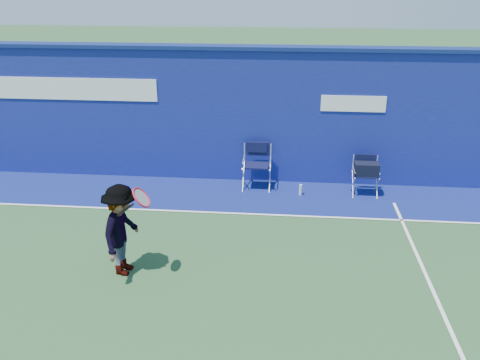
# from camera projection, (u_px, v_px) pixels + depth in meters

# --- Properties ---
(ground) EXTENTS (80.00, 80.00, 0.00)m
(ground) POSITION_uv_depth(u_px,v_px,m) (133.00, 306.00, 7.48)
(ground) COLOR #2A4F2A
(ground) RESTS_ON ground
(stadium_wall) EXTENTS (24.00, 0.50, 3.08)m
(stadium_wall) POSITION_uv_depth(u_px,v_px,m) (192.00, 113.00, 11.67)
(stadium_wall) COLOR navy
(stadium_wall) RESTS_ON ground
(out_of_bounds_strip) EXTENTS (24.00, 1.80, 0.01)m
(out_of_bounds_strip) POSITION_uv_depth(u_px,v_px,m) (186.00, 194.00, 11.25)
(out_of_bounds_strip) COLOR navy
(out_of_bounds_strip) RESTS_ON ground
(court_lines) EXTENTS (24.00, 12.00, 0.01)m
(court_lines) POSITION_uv_depth(u_px,v_px,m) (144.00, 283.00, 8.03)
(court_lines) COLOR white
(court_lines) RESTS_ON out_of_bounds_strip
(directors_chair_left) EXTENTS (0.60, 0.56, 1.01)m
(directors_chair_left) POSITION_uv_depth(u_px,v_px,m) (257.00, 174.00, 11.46)
(directors_chair_left) COLOR silver
(directors_chair_left) RESTS_ON ground
(directors_chair_right) EXTENTS (0.52, 0.46, 0.86)m
(directors_chair_right) POSITION_uv_depth(u_px,v_px,m) (365.00, 179.00, 11.08)
(directors_chair_right) COLOR silver
(directors_chair_right) RESTS_ON ground
(water_bottle) EXTENTS (0.07, 0.07, 0.25)m
(water_bottle) POSITION_uv_depth(u_px,v_px,m) (301.00, 190.00, 11.14)
(water_bottle) COLOR silver
(water_bottle) RESTS_ON ground
(tennis_player) EXTENTS (0.87, 1.05, 1.56)m
(tennis_player) POSITION_uv_depth(u_px,v_px,m) (122.00, 230.00, 8.06)
(tennis_player) COLOR #EA4738
(tennis_player) RESTS_ON ground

